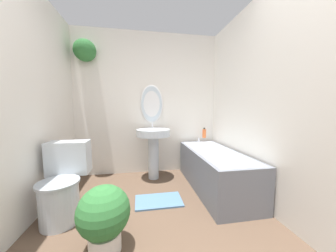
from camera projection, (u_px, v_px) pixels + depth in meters
wall_back at (143, 100)px, 2.89m from camera, size 2.52×0.33×2.40m
wall_left at (18, 99)px, 1.51m from camera, size 0.06×2.53×2.40m
wall_right at (261, 101)px, 1.92m from camera, size 0.06×2.53×2.40m
toilet at (63, 184)px, 1.72m from camera, size 0.42×0.57×0.76m
pedestal_sink at (153, 142)px, 2.67m from camera, size 0.53×0.53×0.89m
bathtub at (214, 169)px, 2.36m from camera, size 0.61×1.47×0.61m
shampoo_bottle at (204, 133)px, 2.98m from camera, size 0.06×0.06×0.18m
potted_plant at (104, 215)px, 1.30m from camera, size 0.40×0.40×0.52m
bath_mat at (159, 201)px, 2.03m from camera, size 0.56×0.33×0.02m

